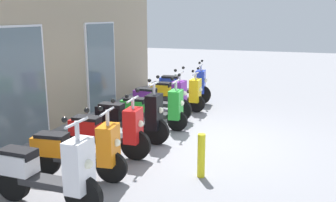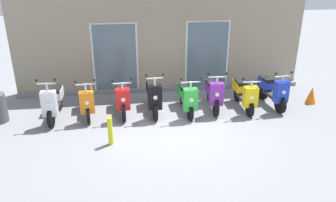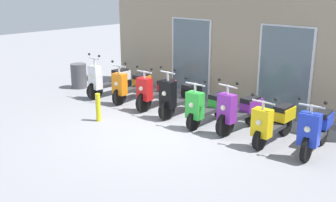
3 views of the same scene
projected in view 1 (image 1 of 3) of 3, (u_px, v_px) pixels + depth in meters
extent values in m
plane|color=gray|center=(203.00, 142.00, 7.48)|extent=(40.00, 40.00, 0.00)
cube|color=gray|center=(59.00, 50.00, 8.11)|extent=(9.41, 0.30, 3.46)
cube|color=slate|center=(74.00, 125.00, 8.41)|extent=(9.41, 0.20, 0.12)
cube|color=silver|center=(20.00, 89.00, 6.80)|extent=(1.46, 0.04, 2.30)
cube|color=slate|center=(21.00, 90.00, 6.79)|extent=(1.34, 0.02, 2.22)
cube|color=silver|center=(101.00, 68.00, 9.58)|extent=(1.46, 0.04, 2.30)
cube|color=slate|center=(102.00, 68.00, 9.57)|extent=(1.34, 0.02, 2.22)
cylinder|color=black|center=(84.00, 196.00, 4.69)|extent=(0.11, 0.52, 0.52)
cylinder|color=black|center=(13.00, 182.00, 5.07)|extent=(0.11, 0.52, 0.52)
cube|color=#2D2D30|center=(46.00, 182.00, 4.86)|extent=(0.27, 0.70, 0.09)
cube|color=white|center=(79.00, 166.00, 4.61)|extent=(0.38, 0.25, 0.67)
sphere|color=#F2EFCC|center=(88.00, 164.00, 4.56)|extent=(0.12, 0.12, 0.12)
cube|color=white|center=(16.00, 163.00, 4.96)|extent=(0.31, 0.53, 0.28)
cube|color=black|center=(18.00, 153.00, 4.92)|extent=(0.27, 0.49, 0.11)
cylinder|color=silver|center=(77.00, 131.00, 4.51)|extent=(0.06, 0.06, 0.26)
cylinder|color=silver|center=(77.00, 123.00, 4.49)|extent=(0.47, 0.05, 0.04)
sphere|color=black|center=(87.00, 110.00, 4.68)|extent=(0.07, 0.07, 0.07)
sphere|color=black|center=(65.00, 120.00, 4.25)|extent=(0.07, 0.07, 0.07)
cylinder|color=black|center=(112.00, 167.00, 5.61)|extent=(0.13, 0.49, 0.48)
cylinder|color=black|center=(46.00, 161.00, 5.85)|extent=(0.13, 0.49, 0.48)
cube|color=#2D2D30|center=(78.00, 158.00, 5.71)|extent=(0.33, 0.71, 0.09)
cube|color=orange|center=(108.00, 145.00, 5.54)|extent=(0.40, 0.28, 0.59)
sphere|color=#F2EFCC|center=(117.00, 143.00, 5.50)|extent=(0.12, 0.12, 0.12)
cube|color=orange|center=(50.00, 145.00, 5.77)|extent=(0.35, 0.55, 0.28)
cube|color=black|center=(52.00, 137.00, 5.73)|extent=(0.31, 0.50, 0.11)
cylinder|color=silver|center=(107.00, 118.00, 5.45)|extent=(0.06, 0.06, 0.25)
cylinder|color=silver|center=(107.00, 111.00, 5.42)|extent=(0.48, 0.09, 0.04)
sphere|color=black|center=(113.00, 101.00, 5.63)|extent=(0.07, 0.07, 0.07)
sphere|color=black|center=(100.00, 109.00, 5.17)|extent=(0.07, 0.07, 0.07)
cylinder|color=black|center=(136.00, 145.00, 6.49)|extent=(0.12, 0.54, 0.54)
cylinder|color=black|center=(81.00, 139.00, 6.77)|extent=(0.12, 0.54, 0.54)
cube|color=#2D2D30|center=(108.00, 137.00, 6.61)|extent=(0.29, 0.67, 0.09)
cube|color=red|center=(133.00, 125.00, 6.42)|extent=(0.39, 0.26, 0.58)
sphere|color=#F2EFCC|center=(140.00, 124.00, 6.38)|extent=(0.12, 0.12, 0.12)
cube|color=red|center=(85.00, 127.00, 6.69)|extent=(0.33, 0.53, 0.28)
cube|color=black|center=(87.00, 120.00, 6.65)|extent=(0.28, 0.49, 0.11)
cylinder|color=silver|center=(133.00, 104.00, 6.33)|extent=(0.06, 0.06, 0.21)
cylinder|color=silver|center=(133.00, 99.00, 6.32)|extent=(0.50, 0.06, 0.04)
sphere|color=black|center=(138.00, 91.00, 6.53)|extent=(0.07, 0.07, 0.07)
sphere|color=black|center=(127.00, 96.00, 6.06)|extent=(0.07, 0.07, 0.07)
cylinder|color=black|center=(156.00, 131.00, 7.27)|extent=(0.11, 0.52, 0.52)
cylinder|color=black|center=(106.00, 126.00, 7.61)|extent=(0.11, 0.52, 0.52)
cube|color=#2D2D30|center=(130.00, 124.00, 7.42)|extent=(0.27, 0.68, 0.09)
cube|color=black|center=(154.00, 112.00, 7.20)|extent=(0.38, 0.24, 0.67)
sphere|color=#F2EFCC|center=(160.00, 110.00, 7.15)|extent=(0.12, 0.12, 0.12)
cube|color=black|center=(110.00, 113.00, 7.51)|extent=(0.31, 0.52, 0.28)
cube|color=black|center=(112.00, 106.00, 7.47)|extent=(0.26, 0.48, 0.11)
cylinder|color=silver|center=(154.00, 89.00, 7.10)|extent=(0.06, 0.06, 0.25)
cylinder|color=silver|center=(154.00, 84.00, 7.07)|extent=(0.45, 0.04, 0.04)
sphere|color=black|center=(158.00, 77.00, 7.26)|extent=(0.07, 0.07, 0.07)
sphere|color=black|center=(149.00, 81.00, 6.84)|extent=(0.07, 0.07, 0.07)
cylinder|color=black|center=(177.00, 121.00, 8.12)|extent=(0.11, 0.44, 0.44)
cylinder|color=black|center=(129.00, 117.00, 8.45)|extent=(0.11, 0.44, 0.44)
cube|color=#2D2D30|center=(153.00, 115.00, 8.26)|extent=(0.28, 0.71, 0.09)
cube|color=green|center=(176.00, 104.00, 8.05)|extent=(0.39, 0.25, 0.62)
sphere|color=#F2EFCC|center=(182.00, 103.00, 8.00)|extent=(0.12, 0.12, 0.12)
cube|color=green|center=(133.00, 106.00, 8.36)|extent=(0.31, 0.53, 0.28)
cube|color=black|center=(135.00, 100.00, 8.32)|extent=(0.27, 0.49, 0.11)
cylinder|color=silver|center=(176.00, 86.00, 7.96)|extent=(0.06, 0.06, 0.23)
cylinder|color=silver|center=(176.00, 82.00, 7.94)|extent=(0.53, 0.05, 0.04)
sphere|color=black|center=(179.00, 75.00, 8.16)|extent=(0.07, 0.07, 0.07)
sphere|color=black|center=(172.00, 79.00, 7.67)|extent=(0.07, 0.07, 0.07)
cylinder|color=black|center=(181.00, 110.00, 8.87)|extent=(0.15, 0.55, 0.54)
cylinder|color=black|center=(141.00, 106.00, 9.28)|extent=(0.15, 0.55, 0.54)
cube|color=#2D2D30|center=(161.00, 104.00, 9.05)|extent=(0.31, 0.67, 0.09)
cube|color=purple|center=(179.00, 94.00, 8.80)|extent=(0.40, 0.27, 0.63)
sphere|color=#F2EFCC|center=(184.00, 93.00, 8.74)|extent=(0.12, 0.12, 0.12)
cube|color=purple|center=(145.00, 96.00, 9.18)|extent=(0.34, 0.54, 0.28)
cube|color=black|center=(146.00, 90.00, 9.13)|extent=(0.30, 0.50, 0.11)
cylinder|color=silver|center=(179.00, 77.00, 8.71)|extent=(0.06, 0.06, 0.23)
cylinder|color=silver|center=(179.00, 73.00, 8.68)|extent=(0.49, 0.08, 0.04)
sphere|color=black|center=(183.00, 68.00, 8.88)|extent=(0.07, 0.07, 0.07)
sphere|color=black|center=(175.00, 70.00, 8.44)|extent=(0.07, 0.07, 0.07)
cylinder|color=black|center=(197.00, 104.00, 9.71)|extent=(0.11, 0.44, 0.44)
cylinder|color=black|center=(157.00, 101.00, 10.06)|extent=(0.11, 0.44, 0.44)
cube|color=#2D2D30|center=(176.00, 98.00, 9.86)|extent=(0.26, 0.69, 0.09)
cube|color=yellow|center=(195.00, 90.00, 9.64)|extent=(0.38, 0.24, 0.58)
sphere|color=#F2EFCC|center=(200.00, 89.00, 9.59)|extent=(0.12, 0.12, 0.12)
cube|color=yellow|center=(160.00, 89.00, 9.96)|extent=(0.30, 0.52, 0.28)
cube|color=black|center=(162.00, 84.00, 9.92)|extent=(0.26, 0.48, 0.11)
cylinder|color=silver|center=(195.00, 77.00, 9.56)|extent=(0.06, 0.06, 0.19)
cylinder|color=silver|center=(196.00, 74.00, 9.54)|extent=(0.50, 0.04, 0.04)
sphere|color=black|center=(198.00, 68.00, 9.75)|extent=(0.07, 0.07, 0.07)
sphere|color=black|center=(193.00, 71.00, 9.29)|extent=(0.07, 0.07, 0.07)
cylinder|color=black|center=(202.00, 95.00, 10.60)|extent=(0.15, 0.53, 0.52)
cylinder|color=black|center=(166.00, 93.00, 10.83)|extent=(0.15, 0.53, 0.52)
cube|color=#2D2D30|center=(184.00, 91.00, 10.69)|extent=(0.33, 0.67, 0.09)
cube|color=#1E38C6|center=(201.00, 82.00, 10.52)|extent=(0.40, 0.28, 0.63)
sphere|color=#F2EFCC|center=(205.00, 80.00, 10.49)|extent=(0.12, 0.12, 0.12)
cube|color=#1E38C6|center=(169.00, 83.00, 10.74)|extent=(0.35, 0.55, 0.28)
cube|color=black|center=(170.00, 78.00, 10.70)|extent=(0.31, 0.50, 0.11)
cylinder|color=silver|center=(201.00, 68.00, 10.44)|extent=(0.06, 0.06, 0.18)
cylinder|color=silver|center=(201.00, 65.00, 10.42)|extent=(0.48, 0.08, 0.04)
sphere|color=black|center=(202.00, 61.00, 10.62)|extent=(0.07, 0.07, 0.07)
sphere|color=black|center=(200.00, 63.00, 10.17)|extent=(0.07, 0.07, 0.07)
cone|color=orange|center=(194.00, 86.00, 11.94)|extent=(0.32, 0.32, 0.52)
cylinder|color=yellow|center=(201.00, 156.00, 5.77)|extent=(0.12, 0.12, 0.70)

